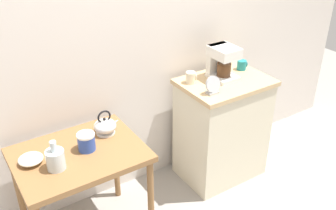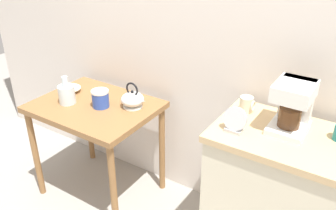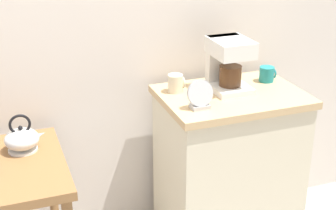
{
  "view_description": "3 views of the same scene",
  "coord_description": "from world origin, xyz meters",
  "px_view_note": "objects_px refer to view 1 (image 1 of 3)",
  "views": [
    {
      "loc": [
        -1.2,
        -2.01,
        2.2
      ],
      "look_at": [
        0.1,
        0.0,
        0.86
      ],
      "focal_mm": 41.68,
      "sensor_mm": 36.0,
      "label": 1
    },
    {
      "loc": [
        1.0,
        -1.56,
        1.85
      ],
      "look_at": [
        0.01,
        -0.03,
        0.91
      ],
      "focal_mm": 38.74,
      "sensor_mm": 36.0,
      "label": 2
    },
    {
      "loc": [
        -0.43,
        -1.99,
        1.8
      ],
      "look_at": [
        0.28,
        -0.08,
        0.93
      ],
      "focal_mm": 53.71,
      "sensor_mm": 36.0,
      "label": 3
    }
  ],
  "objects_px": {
    "coffee_maker": "(222,61)",
    "teakettle": "(105,126)",
    "bowl_stoneware": "(31,159)",
    "table_clock": "(213,86)",
    "glass_carafe_vase": "(55,159)",
    "mug_dark_teal": "(242,65)",
    "canister_enamel": "(86,142)",
    "mug_small_cream": "(191,77)"
  },
  "relations": [
    {
      "from": "teakettle",
      "to": "table_clock",
      "type": "height_order",
      "value": "table_clock"
    },
    {
      "from": "canister_enamel",
      "to": "coffee_maker",
      "type": "height_order",
      "value": "coffee_maker"
    },
    {
      "from": "mug_small_cream",
      "to": "table_clock",
      "type": "distance_m",
      "value": 0.23
    },
    {
      "from": "teakettle",
      "to": "mug_dark_teal",
      "type": "xyz_separation_m",
      "value": [
        1.25,
        0.04,
        0.14
      ]
    },
    {
      "from": "bowl_stoneware",
      "to": "table_clock",
      "type": "relative_size",
      "value": 1.13
    },
    {
      "from": "teakettle",
      "to": "canister_enamel",
      "type": "height_order",
      "value": "teakettle"
    },
    {
      "from": "bowl_stoneware",
      "to": "coffee_maker",
      "type": "distance_m",
      "value": 1.56
    },
    {
      "from": "bowl_stoneware",
      "to": "glass_carafe_vase",
      "type": "relative_size",
      "value": 0.79
    },
    {
      "from": "coffee_maker",
      "to": "mug_small_cream",
      "type": "xyz_separation_m",
      "value": [
        -0.25,
        0.05,
        -0.1
      ]
    },
    {
      "from": "teakettle",
      "to": "bowl_stoneware",
      "type": "bearing_deg",
      "value": -173.66
    },
    {
      "from": "teakettle",
      "to": "mug_dark_teal",
      "type": "relative_size",
      "value": 2.26
    },
    {
      "from": "canister_enamel",
      "to": "table_clock",
      "type": "xyz_separation_m",
      "value": [
        0.96,
        -0.06,
        0.16
      ]
    },
    {
      "from": "canister_enamel",
      "to": "glass_carafe_vase",
      "type": "bearing_deg",
      "value": -160.17
    },
    {
      "from": "teakettle",
      "to": "coffee_maker",
      "type": "xyz_separation_m",
      "value": [
        1.01,
        0.01,
        0.24
      ]
    },
    {
      "from": "glass_carafe_vase",
      "to": "coffee_maker",
      "type": "bearing_deg",
      "value": 8.22
    },
    {
      "from": "canister_enamel",
      "to": "coffee_maker",
      "type": "bearing_deg",
      "value": 5.89
    },
    {
      "from": "coffee_maker",
      "to": "teakettle",
      "type": "bearing_deg",
      "value": -179.34
    },
    {
      "from": "teakettle",
      "to": "canister_enamel",
      "type": "distance_m",
      "value": 0.21
    },
    {
      "from": "teakettle",
      "to": "table_clock",
      "type": "xyz_separation_m",
      "value": [
        0.78,
        -0.17,
        0.16
      ]
    },
    {
      "from": "canister_enamel",
      "to": "table_clock",
      "type": "distance_m",
      "value": 0.98
    },
    {
      "from": "coffee_maker",
      "to": "mug_small_cream",
      "type": "distance_m",
      "value": 0.28
    },
    {
      "from": "mug_small_cream",
      "to": "table_clock",
      "type": "height_order",
      "value": "table_clock"
    },
    {
      "from": "glass_carafe_vase",
      "to": "coffee_maker",
      "type": "xyz_separation_m",
      "value": [
        1.42,
        0.2,
        0.23
      ]
    },
    {
      "from": "coffee_maker",
      "to": "mug_dark_teal",
      "type": "distance_m",
      "value": 0.27
    },
    {
      "from": "mug_small_cream",
      "to": "mug_dark_teal",
      "type": "bearing_deg",
      "value": -2.63
    },
    {
      "from": "teakettle",
      "to": "mug_dark_teal",
      "type": "bearing_deg",
      "value": 1.77
    },
    {
      "from": "teakettle",
      "to": "glass_carafe_vase",
      "type": "relative_size",
      "value": 0.97
    },
    {
      "from": "mug_dark_teal",
      "to": "table_clock",
      "type": "bearing_deg",
      "value": -156.14
    },
    {
      "from": "bowl_stoneware",
      "to": "teakettle",
      "type": "bearing_deg",
      "value": 6.34
    },
    {
      "from": "canister_enamel",
      "to": "mug_small_cream",
      "type": "distance_m",
      "value": 0.96
    },
    {
      "from": "teakettle",
      "to": "canister_enamel",
      "type": "xyz_separation_m",
      "value": [
        -0.18,
        -0.11,
        0.0
      ]
    },
    {
      "from": "mug_dark_teal",
      "to": "table_clock",
      "type": "xyz_separation_m",
      "value": [
        -0.47,
        -0.21,
        0.02
      ]
    },
    {
      "from": "canister_enamel",
      "to": "teakettle",
      "type": "bearing_deg",
      "value": 31.37
    },
    {
      "from": "mug_dark_teal",
      "to": "table_clock",
      "type": "relative_size",
      "value": 0.62
    },
    {
      "from": "bowl_stoneware",
      "to": "canister_enamel",
      "type": "height_order",
      "value": "canister_enamel"
    },
    {
      "from": "glass_carafe_vase",
      "to": "canister_enamel",
      "type": "xyz_separation_m",
      "value": [
        0.23,
        0.08,
        -0.01
      ]
    },
    {
      "from": "bowl_stoneware",
      "to": "teakettle",
      "type": "height_order",
      "value": "teakettle"
    },
    {
      "from": "bowl_stoneware",
      "to": "mug_dark_teal",
      "type": "height_order",
      "value": "mug_dark_teal"
    },
    {
      "from": "teakettle",
      "to": "table_clock",
      "type": "relative_size",
      "value": 1.4
    },
    {
      "from": "bowl_stoneware",
      "to": "coffee_maker",
      "type": "height_order",
      "value": "coffee_maker"
    },
    {
      "from": "canister_enamel",
      "to": "mug_dark_teal",
      "type": "xyz_separation_m",
      "value": [
        1.43,
        0.15,
        0.14
      ]
    },
    {
      "from": "bowl_stoneware",
      "to": "table_clock",
      "type": "distance_m",
      "value": 1.32
    }
  ]
}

